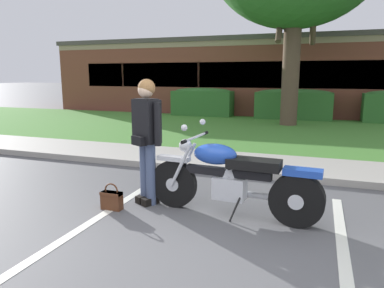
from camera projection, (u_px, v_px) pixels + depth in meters
ground_plane at (158, 259)px, 3.45m from camera, size 140.00×140.00×0.00m
curb_strip at (233, 172)px, 6.37m from camera, size 60.00×0.20×0.12m
concrete_walk at (243, 162)px, 7.16m from camera, size 60.00×1.50×0.08m
grass_lawn at (271, 131)px, 11.17m from camera, size 60.00×7.18×0.06m
stall_stripe_0 at (73, 233)px, 4.01m from camera, size 0.14×4.40×0.01m
stall_stripe_1 at (347, 281)px, 3.07m from camera, size 0.14×4.40×0.01m
motorcycle at (238, 180)px, 4.41m from camera, size 2.24×0.82×1.18m
rider_person at (147, 133)px, 4.79m from camera, size 0.52×0.40×1.70m
handbag at (112, 199)px, 4.71m from camera, size 0.28×0.13×0.36m
hedge_left at (202, 102)px, 15.31m from camera, size 2.59×0.90×1.24m
hedge_center_left at (293, 104)px, 14.06m from camera, size 2.94×0.90×1.24m
brick_building at (296, 76)px, 19.75m from camera, size 22.87×11.30×3.44m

